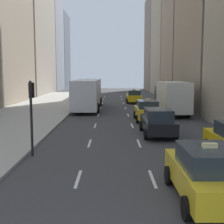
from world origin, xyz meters
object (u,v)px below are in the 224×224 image
taxi_second (133,96)px  traffic_light_pole (30,106)px  taxi_lead (146,110)px  city_bus (87,93)px  sedan_black_near (157,122)px  box_truck (170,97)px  taxi_fourth (206,173)px

taxi_second → traffic_light_pole: bearing=-104.1°
taxi_second → traffic_light_pole: 27.78m
taxi_lead → city_bus: 10.23m
taxi_lead → traffic_light_pole: traffic_light_pole is taller
traffic_light_pole → taxi_second: bearing=75.9°
sedan_black_near → taxi_second: bearing=90.0°
taxi_second → traffic_light_pole: traffic_light_pole is taller
taxi_second → box_truck: bearing=-76.4°
city_bus → box_truck: bearing=-26.8°
taxi_lead → city_bus: (-5.61, 8.50, 0.91)m
taxi_lead → taxi_fourth: (0.00, -16.43, 0.00)m
sedan_black_near → traffic_light_pole: size_ratio=1.32×
taxi_fourth → taxi_second: bearing=90.0°
traffic_light_pole → taxi_fourth: bearing=-38.6°
taxi_lead → box_truck: box_truck is taller
taxi_lead → traffic_light_pole: 13.03m
taxi_lead → taxi_second: same height
box_truck → taxi_second: bearing=103.6°
taxi_fourth → traffic_light_pole: (-6.75, 5.38, 1.53)m
taxi_second → sedan_black_near: bearing=-90.0°
taxi_lead → city_bus: city_bus is taller
city_bus → box_truck: city_bus is taller
taxi_lead → sedan_black_near: size_ratio=0.92×
taxi_second → city_bus: bearing=-127.3°
taxi_second → taxi_lead: bearing=-90.0°
city_bus → box_truck: (8.41, -4.25, -0.08)m
taxi_fourth → traffic_light_pole: 8.77m
box_truck → traffic_light_pole: 18.05m
taxi_second → box_truck: (2.80, -11.61, 0.83)m
taxi_lead → taxi_fourth: same height
taxi_second → box_truck: box_truck is taller
city_bus → taxi_lead: bearing=-56.6°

